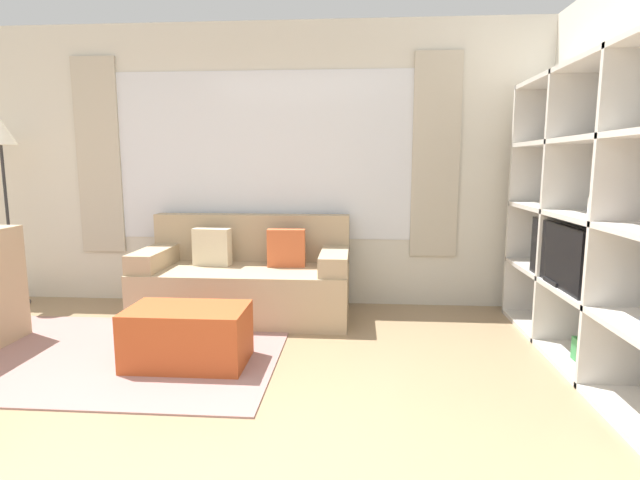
% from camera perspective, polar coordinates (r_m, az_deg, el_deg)
% --- Properties ---
extents(wall_back, '(6.56, 0.11, 2.70)m').
position_cam_1_polar(wall_back, '(4.95, -6.41, 8.40)').
color(wall_back, silver).
rests_on(wall_back, ground_plane).
extents(area_rug, '(2.60, 1.65, 0.01)m').
position_cam_1_polar(area_rug, '(4.05, -23.69, -11.87)').
color(area_rug, gray).
rests_on(area_rug, ground_plane).
extents(shelving_unit, '(0.40, 2.42, 2.05)m').
position_cam_1_polar(shelving_unit, '(3.80, 29.18, 2.05)').
color(shelving_unit, '#515660').
rests_on(shelving_unit, ground_plane).
extents(couch_main, '(1.87, 0.89, 0.90)m').
position_cam_1_polar(couch_main, '(4.62, -8.42, -4.55)').
color(couch_main, tan).
rests_on(couch_main, ground_plane).
extents(ottoman, '(0.81, 0.48, 0.41)m').
position_cam_1_polar(ottoman, '(3.61, -14.86, -10.60)').
color(ottoman, '#B74C23').
rests_on(ottoman, ground_plane).
extents(floor_lamp, '(0.30, 0.30, 1.81)m').
position_cam_1_polar(floor_lamp, '(5.67, -32.67, 9.01)').
color(floor_lamp, black).
rests_on(floor_lamp, ground_plane).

